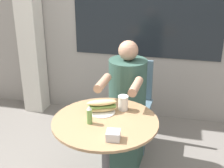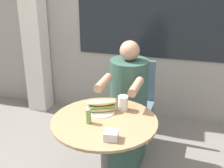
{
  "view_description": "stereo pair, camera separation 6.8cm",
  "coord_description": "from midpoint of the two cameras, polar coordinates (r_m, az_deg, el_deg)",
  "views": [
    {
      "loc": [
        0.51,
        -1.92,
        1.83
      ],
      "look_at": [
        0.0,
        0.21,
        0.92
      ],
      "focal_mm": 50.0,
      "sensor_mm": 36.0,
      "label": 1
    },
    {
      "loc": [
        0.57,
        -1.91,
        1.83
      ],
      "look_at": [
        0.0,
        0.21,
        0.92
      ],
      "focal_mm": 50.0,
      "sensor_mm": 36.0,
      "label": 2
    }
  ],
  "objects": [
    {
      "name": "diner_chair",
      "position": [
        3.16,
        4.92,
        -2.0
      ],
      "size": [
        0.4,
        0.4,
        0.87
      ],
      "rotation": [
        0.0,
        0.0,
        3.1
      ],
      "color": "slate",
      "rests_on": "ground_plane"
    },
    {
      "name": "seated_diner",
      "position": [
        2.86,
        3.51,
        -5.1
      ],
      "size": [
        0.36,
        0.62,
        1.16
      ],
      "rotation": [
        0.0,
        0.0,
        3.1
      ],
      "color": "#2D4C42",
      "rests_on": "ground_plane"
    },
    {
      "name": "napkin_box",
      "position": [
        2.05,
        0.8,
        -9.36
      ],
      "size": [
        0.1,
        0.1,
        0.06
      ],
      "rotation": [
        0.0,
        0.0,
        0.11
      ],
      "color": "silver",
      "rests_on": "cafe_table"
    },
    {
      "name": "sandwich_on_plate",
      "position": [
        2.37,
        -1.11,
        -4.17
      ],
      "size": [
        0.24,
        0.21,
        0.1
      ],
      "rotation": [
        0.0,
        0.0,
        0.39
      ],
      "color": "white",
      "rests_on": "cafe_table"
    },
    {
      "name": "condiment_bottle",
      "position": [
        2.22,
        -3.45,
        -5.6
      ],
      "size": [
        0.04,
        0.04,
        0.14
      ],
      "color": "#66934C",
      "rests_on": "cafe_table"
    },
    {
      "name": "cafe_table",
      "position": [
        2.38,
        -0.53,
        -10.59
      ],
      "size": [
        0.78,
        0.78,
        0.72
      ],
      "color": "#997551",
      "rests_on": "ground_plane"
    },
    {
      "name": "lattice_pillar",
      "position": [
        3.8,
        -13.76,
        12.37
      ],
      "size": [
        0.24,
        0.24,
        2.4
      ],
      "color": "beige",
      "rests_on": "ground_plane"
    },
    {
      "name": "drink_cup",
      "position": [
        2.4,
        2.85,
        -3.49
      ],
      "size": [
        0.08,
        0.08,
        0.11
      ],
      "color": "silver",
      "rests_on": "cafe_table"
    }
  ]
}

